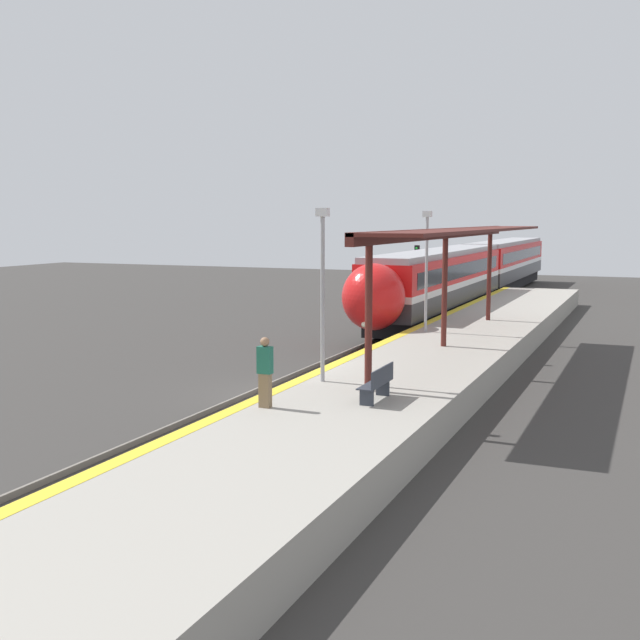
{
  "coord_description": "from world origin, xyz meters",
  "views": [
    {
      "loc": [
        11.2,
        -22.94,
        5.67
      ],
      "look_at": [
        0.56,
        2.24,
        2.2
      ],
      "focal_mm": 45.0,
      "sensor_mm": 36.0,
      "label": 1
    }
  ],
  "objects": [
    {
      "name": "rail_left",
      "position": [
        -0.72,
        0.0,
        0.07
      ],
      "size": [
        0.08,
        90.0,
        0.15
      ],
      "primitive_type": "cube",
      "color": "slate",
      "rests_on": "ground_plane"
    },
    {
      "name": "train",
      "position": [
        0.0,
        29.87,
        2.25
      ],
      "size": [
        2.81,
        43.83,
        3.93
      ],
      "color": "black",
      "rests_on": "ground_plane"
    },
    {
      "name": "platform_bench",
      "position": [
        4.74,
        -3.83,
        1.5
      ],
      "size": [
        0.44,
        1.68,
        0.89
      ],
      "color": "#2D333D",
      "rests_on": "platform_right"
    },
    {
      "name": "ground_plane",
      "position": [
        0.0,
        0.0,
        0.0
      ],
      "size": [
        120.0,
        120.0,
        0.0
      ],
      "primitive_type": "plane",
      "color": "#383533"
    },
    {
      "name": "lamppost_mid",
      "position": [
        2.47,
        8.91,
        3.88
      ],
      "size": [
        0.36,
        0.2,
        4.94
      ],
      "color": "#9E9EA3",
      "rests_on": "platform_right"
    },
    {
      "name": "rail_right",
      "position": [
        0.72,
        0.0,
        0.07
      ],
      "size": [
        0.08,
        90.0,
        0.15
      ],
      "primitive_type": "cube",
      "color": "slate",
      "rests_on": "ground_plane"
    },
    {
      "name": "railway_signal",
      "position": [
        -2.22,
        23.8,
        2.5
      ],
      "size": [
        0.28,
        0.28,
        4.06
      ],
      "color": "#59595E",
      "rests_on": "ground_plane"
    },
    {
      "name": "platform_right",
      "position": [
        4.03,
        0.0,
        0.51
      ],
      "size": [
        4.87,
        64.0,
        1.03
      ],
      "color": "#9E998E",
      "rests_on": "ground_plane"
    },
    {
      "name": "person_waiting",
      "position": [
        2.4,
        -5.6,
        1.94
      ],
      "size": [
        0.36,
        0.23,
        1.76
      ],
      "color": "#7F6647",
      "rests_on": "platform_right"
    },
    {
      "name": "lamppost_near",
      "position": [
        2.47,
        -2.09,
        3.88
      ],
      "size": [
        0.36,
        0.2,
        4.94
      ],
      "color": "#9E9EA3",
      "rests_on": "platform_right"
    },
    {
      "name": "station_canopy",
      "position": [
        4.67,
        5.51,
        5.05
      ],
      "size": [
        2.02,
        19.53,
        4.29
      ],
      "color": "#511E19",
      "rests_on": "platform_right"
    }
  ]
}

